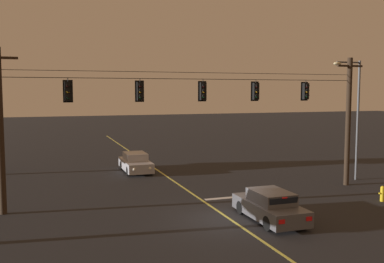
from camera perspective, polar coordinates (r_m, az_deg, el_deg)
name	(u,v)px	position (r m, az deg, el deg)	size (l,w,h in m)	color
ground_plane	(230,219)	(20.52, 5.02, -11.41)	(180.00, 180.00, 0.00)	black
lane_centre_stripe	(168,177)	(30.01, -3.14, -6.04)	(0.14, 60.00, 0.01)	#D1C64C
stop_bar_paint	(233,197)	(24.60, 5.47, -8.59)	(3.40, 0.36, 0.01)	silver
signal_span_assembly	(198,123)	(23.78, 0.79, 1.07)	(21.73, 0.32, 7.96)	#2D2116
traffic_light_leftmost	(68,91)	(22.32, -15.97, 5.13)	(0.48, 0.41, 1.22)	black
traffic_light_left_inner	(140,91)	(22.81, -6.83, 5.29)	(0.48, 0.41, 1.22)	black
traffic_light_centre	(203,91)	(23.80, 1.47, 5.32)	(0.48, 0.41, 1.22)	black
traffic_light_right_inner	(256,91)	(25.11, 8.40, 5.27)	(0.48, 0.41, 1.22)	black
traffic_light_rightmost	(306,91)	(26.81, 14.73, 5.15)	(0.48, 0.41, 1.22)	black
car_waiting_near_lane	(270,206)	(20.42, 10.20, -9.66)	(1.80, 4.33, 1.39)	#4C4C51
car_oncoming_lead	(136,163)	(32.30, -7.43, -4.11)	(1.80, 4.42, 1.39)	#A5A5AD
street_lamp_corner	(354,109)	(30.52, 20.53, 2.81)	(2.11, 0.30, 7.90)	#4C4F54
fire_hydrant	(382,193)	(25.63, 23.74, -7.44)	(0.44, 0.22, 0.84)	gold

